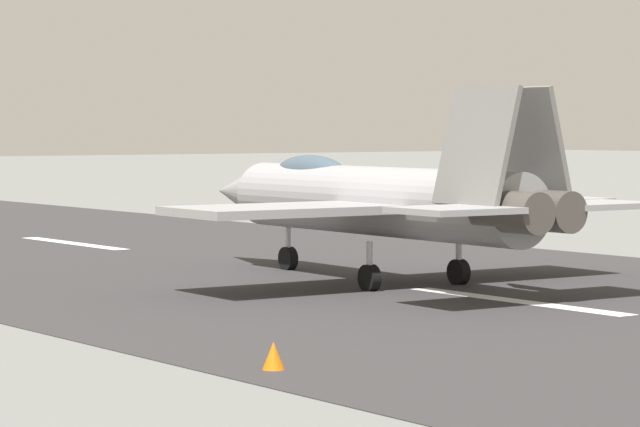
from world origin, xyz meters
The scene contains 4 objects.
ground_plane centered at (0.00, 0.00, 0.00)m, with size 400.00×400.00×0.00m, color slate.
runway_strip centered at (-0.02, 0.00, 0.01)m, with size 240.00×26.00×0.02m.
fighter_jet centered at (5.93, -0.14, 2.49)m, with size 17.42×14.19×5.69m.
marker_cone_near centered at (-6.19, 11.78, 0.28)m, with size 0.44×0.44×0.55m, color orange.
Camera 1 is at (-30.51, 28.38, 4.61)m, focal length 87.86 mm.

